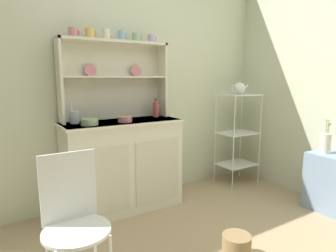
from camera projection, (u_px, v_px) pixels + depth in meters
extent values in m
cube|color=beige|center=(129.00, 78.00, 2.95)|extent=(3.84, 0.05, 2.50)
cube|color=silver|center=(123.00, 165.00, 2.76)|extent=(1.08, 0.42, 0.86)
cube|color=beige|center=(105.00, 181.00, 2.46)|extent=(0.45, 0.01, 0.60)
cube|color=beige|center=(158.00, 171.00, 2.73)|extent=(0.45, 0.01, 0.60)
cube|color=#EEE6CE|center=(122.00, 122.00, 2.70)|extent=(1.11, 0.45, 0.02)
cube|color=beige|center=(113.00, 81.00, 2.80)|extent=(1.04, 0.02, 0.74)
cube|color=silver|center=(60.00, 81.00, 2.47)|extent=(0.02, 0.18, 0.74)
cube|color=silver|center=(162.00, 80.00, 3.00)|extent=(0.02, 0.18, 0.74)
cube|color=silver|center=(116.00, 77.00, 2.73)|extent=(1.00, 0.16, 0.02)
cube|color=silver|center=(115.00, 42.00, 2.68)|extent=(1.04, 0.18, 0.02)
cylinder|color=#D17A84|center=(90.00, 70.00, 2.63)|extent=(0.11, 0.03, 0.11)
cylinder|color=#D17A84|center=(136.00, 71.00, 2.87)|extent=(0.11, 0.03, 0.11)
cylinder|color=silver|center=(234.00, 144.00, 3.20)|extent=(0.01, 0.01, 1.07)
cylinder|color=silver|center=(260.00, 140.00, 3.42)|extent=(0.01, 0.01, 1.07)
cylinder|color=silver|center=(215.00, 139.00, 3.46)|extent=(0.01, 0.01, 1.07)
cylinder|color=silver|center=(241.00, 135.00, 3.68)|extent=(0.01, 0.01, 1.07)
cube|color=silver|center=(239.00, 95.00, 3.35)|extent=(0.44, 0.33, 0.01)
cube|color=silver|center=(238.00, 133.00, 3.43)|extent=(0.44, 0.33, 0.01)
cube|color=silver|center=(236.00, 164.00, 3.49)|extent=(0.44, 0.33, 0.01)
cube|color=#849EBC|center=(334.00, 184.00, 2.70)|extent=(0.28, 0.48, 0.55)
cylinder|color=white|center=(95.00, 249.00, 1.76)|extent=(0.01, 0.01, 0.45)
cylinder|color=white|center=(77.00, 231.00, 1.54)|extent=(0.36, 0.36, 0.02)
cube|color=white|center=(69.00, 187.00, 1.62)|extent=(0.31, 0.02, 0.40)
cylinder|color=#93754C|center=(236.00, 246.00, 2.04)|extent=(0.20, 0.20, 0.17)
cylinder|color=#D17A84|center=(73.00, 33.00, 2.47)|extent=(0.08, 0.08, 0.08)
torus|color=#D17A84|center=(79.00, 33.00, 2.50)|extent=(0.01, 0.05, 0.05)
cylinder|color=#DBB760|center=(90.00, 34.00, 2.55)|extent=(0.08, 0.08, 0.08)
torus|color=#DBB760|center=(95.00, 33.00, 2.57)|extent=(0.01, 0.05, 0.05)
cylinder|color=silver|center=(106.00, 34.00, 2.62)|extent=(0.07, 0.07, 0.09)
torus|color=silver|center=(111.00, 34.00, 2.65)|extent=(0.01, 0.05, 0.05)
cylinder|color=#8EB2D1|center=(122.00, 36.00, 2.70)|extent=(0.07, 0.07, 0.09)
torus|color=#8EB2D1|center=(126.00, 36.00, 2.72)|extent=(0.01, 0.05, 0.05)
cylinder|color=#9EB78E|center=(136.00, 37.00, 2.78)|extent=(0.08, 0.08, 0.08)
torus|color=#9EB78E|center=(141.00, 37.00, 2.81)|extent=(0.01, 0.05, 0.05)
cylinder|color=#B79ECC|center=(151.00, 39.00, 2.87)|extent=(0.07, 0.07, 0.08)
torus|color=#B79ECC|center=(155.00, 39.00, 2.89)|extent=(0.01, 0.05, 0.05)
cylinder|color=#9EB78E|center=(90.00, 122.00, 2.46)|extent=(0.15, 0.15, 0.06)
cylinder|color=#D17A84|center=(125.00, 119.00, 2.63)|extent=(0.13, 0.13, 0.05)
cylinder|color=#B74C47|center=(156.00, 110.00, 2.97)|extent=(0.06, 0.06, 0.14)
cylinder|color=#B74C47|center=(156.00, 101.00, 2.95)|extent=(0.03, 0.03, 0.03)
cylinder|color=#4C382D|center=(156.00, 99.00, 2.95)|extent=(0.03, 0.03, 0.01)
cylinder|color=#B2B7C6|center=(74.00, 117.00, 2.53)|extent=(0.08, 0.08, 0.11)
cylinder|color=silver|center=(72.00, 108.00, 2.50)|extent=(0.02, 0.03, 0.19)
ellipsoid|color=silver|center=(71.00, 96.00, 2.48)|extent=(0.02, 0.01, 0.01)
cylinder|color=silver|center=(71.00, 109.00, 2.51)|extent=(0.01, 0.04, 0.18)
ellipsoid|color=silver|center=(71.00, 98.00, 2.49)|extent=(0.02, 0.01, 0.01)
sphere|color=white|center=(239.00, 88.00, 3.34)|extent=(0.14, 0.14, 0.14)
sphere|color=silver|center=(240.00, 82.00, 3.33)|extent=(0.02, 0.02, 0.02)
cylinder|color=white|center=(246.00, 87.00, 3.39)|extent=(0.09, 0.02, 0.07)
torus|color=white|center=(234.00, 88.00, 3.30)|extent=(0.01, 0.09, 0.09)
cylinder|color=silver|center=(325.00, 143.00, 2.74)|extent=(0.10, 0.10, 0.19)
cylinder|color=#4C844C|center=(329.00, 130.00, 2.72)|extent=(0.00, 0.01, 0.11)
sphere|color=#DBB760|center=(329.00, 124.00, 2.71)|extent=(0.03, 0.03, 0.03)
cylinder|color=#4C844C|center=(328.00, 128.00, 2.70)|extent=(0.00, 0.01, 0.15)
sphere|color=silver|center=(329.00, 120.00, 2.69)|extent=(0.03, 0.03, 0.03)
cylinder|color=#4C844C|center=(327.00, 127.00, 2.74)|extent=(0.00, 0.01, 0.15)
sphere|color=#9EB78E|center=(327.00, 119.00, 2.72)|extent=(0.04, 0.04, 0.04)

